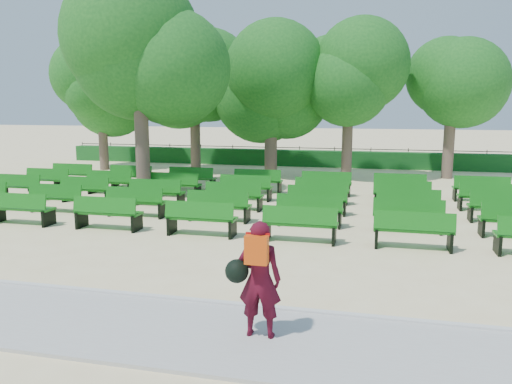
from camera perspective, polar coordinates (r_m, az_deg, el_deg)
ground at (r=15.38m, az=-6.69°, el=-3.10°), size 120.00×120.00×0.00m
paving at (r=9.11m, az=-23.22°, el=-13.01°), size 30.00×2.20×0.06m
curb at (r=9.97m, az=-19.26°, el=-10.61°), size 30.00×0.12×0.10m
hedge at (r=28.69m, az=2.89°, el=3.94°), size 26.00×0.70×0.90m
fence at (r=29.13m, az=3.03°, el=3.14°), size 26.00×0.10×1.02m
tree_line at (r=24.85m, az=1.20°, el=1.97°), size 21.80×6.80×7.04m
bench_array at (r=16.66m, az=-2.45°, el=-1.68°), size 1.92×0.71×1.19m
tree_among at (r=18.97m, az=-13.25°, el=14.81°), size 5.43×5.43×7.61m
person at (r=7.39m, az=0.19°, el=-9.73°), size 0.83×0.50×1.76m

